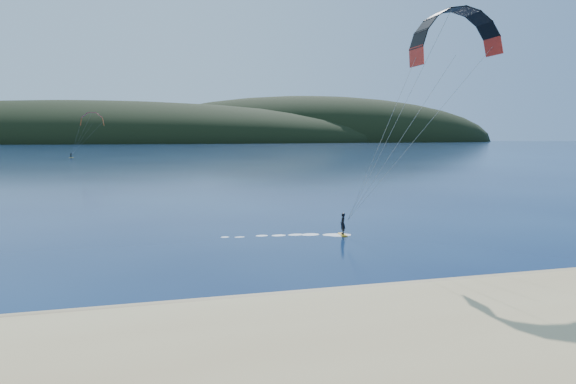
# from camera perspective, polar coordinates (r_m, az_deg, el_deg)

# --- Properties ---
(ground) EXTENTS (1800.00, 1800.00, 0.00)m
(ground) POSITION_cam_1_polar(r_m,az_deg,el_deg) (23.65, 2.02, -14.78)
(ground) COLOR #071639
(ground) RESTS_ON ground
(wet_sand) EXTENTS (220.00, 2.50, 0.10)m
(wet_sand) POSITION_cam_1_polar(r_m,az_deg,el_deg) (27.72, -0.86, -11.51)
(wet_sand) COLOR #846B4D
(wet_sand) RESTS_ON ground
(headland) EXTENTS (1200.00, 310.00, 140.00)m
(headland) POSITION_cam_1_polar(r_m,az_deg,el_deg) (766.43, -15.19, 5.16)
(headland) COLOR black
(headland) RESTS_ON ground
(kitesurfer_near) EXTENTS (22.40, 7.03, 17.32)m
(kitesurfer_near) POSITION_cam_1_polar(r_m,az_deg,el_deg) (45.16, 17.01, 13.23)
(kitesurfer_near) COLOR gold
(kitesurfer_near) RESTS_ON ground
(kitesurfer_far) EXTENTS (14.10, 8.46, 16.24)m
(kitesurfer_far) POSITION_cam_1_polar(r_m,az_deg,el_deg) (221.74, -20.36, 6.88)
(kitesurfer_far) COLOR gold
(kitesurfer_far) RESTS_ON ground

